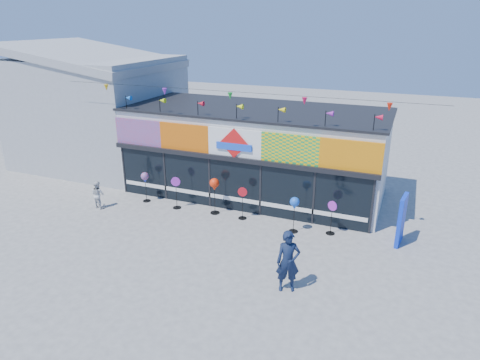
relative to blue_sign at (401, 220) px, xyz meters
The scene contains 12 objects.
ground 7.58m from the blue_sign, 156.84° to the right, with size 80.00×80.00×0.00m, color slate.
kite_shop 7.60m from the blue_sign, 156.64° to the left, with size 16.00×5.70×5.31m.
neighbour_building 17.53m from the blue_sign, 166.55° to the left, with size 8.18×7.20×6.87m.
blue_sign is the anchor object (origin of this frame).
spinner_0 11.11m from the blue_sign, behind, with size 0.36×0.36×1.42m.
spinner_1 9.42m from the blue_sign, behind, with size 0.41×0.38×1.47m.
spinner_2 7.60m from the blue_sign, behind, with size 0.41×0.41×1.62m.
spinner_3 6.29m from the blue_sign, behind, with size 0.40×0.36×1.42m.
spinner_4 3.99m from the blue_sign, behind, with size 0.38×0.38×1.48m.
spinner_5 2.55m from the blue_sign, behind, with size 0.38×0.36×1.40m.
adult_man 5.40m from the blue_sign, 124.73° to the right, with size 0.73×0.48×2.01m, color #121C38.
child 12.80m from the blue_sign, behind, with size 0.61×0.35×1.26m, color silver.
Camera 1 is at (6.74, -12.57, 7.95)m, focal length 32.00 mm.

